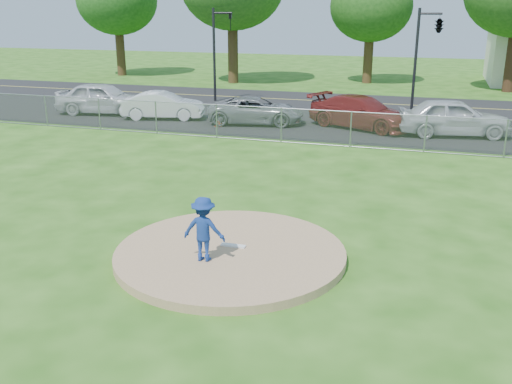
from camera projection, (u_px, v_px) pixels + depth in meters
The scene contains 15 objects.
ground at pixel (317, 157), 22.48m from camera, with size 120.00×120.00×0.00m, color #255612.
pitchers_mound at pixel (230, 253), 13.37m from camera, with size 5.40×5.40×0.20m, color #A6805B.
pitching_rubber at pixel (233, 245), 13.51m from camera, with size 0.60×0.15×0.04m, color white.
chain_link_fence at pixel (327, 128), 24.06m from camera, with size 40.00×0.06×1.50m, color gray.
parking_lot at pixel (343, 126), 28.37m from camera, with size 50.00×8.00×0.01m, color black.
street at pixel (363, 103), 35.18m from camera, with size 60.00×7.00×0.01m, color black.
traffic_signal_left at pixel (218, 46), 34.84m from camera, with size 1.28×0.20×5.60m.
traffic_signal_center at pixel (437, 27), 30.81m from camera, with size 1.42×2.48×5.60m.
pitcher at pixel (204, 229), 12.58m from camera, with size 0.95×0.55×1.47m, color navy.
traffic_cone at pixel (219, 119), 28.12m from camera, with size 0.38×0.38×0.73m, color #FF420D.
parked_car_silver at pixel (103, 98), 31.26m from camera, with size 2.03×5.04×1.72m, color silver.
parked_car_white at pixel (163, 105), 29.91m from camera, with size 1.49×4.27×1.41m, color white.
parked_car_gray at pixel (256, 111), 28.65m from camera, with size 2.20×4.77×1.33m, color gray.
parked_car_darkred at pixel (361, 112), 27.58m from camera, with size 2.16×5.31×1.54m, color maroon.
parked_car_pearl at pixel (454, 117), 25.90m from camera, with size 2.00×4.97×1.69m, color silver.
Camera 1 is at (4.26, -11.53, 5.59)m, focal length 40.00 mm.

